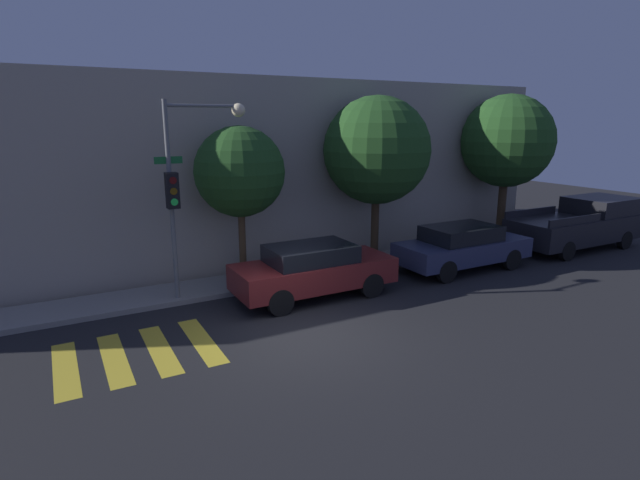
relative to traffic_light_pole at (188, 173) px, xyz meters
The scene contains 11 objects.
ground_plane 5.07m from the traffic_light_pole, 65.39° to the right, with size 60.00×60.00×0.00m, color black.
sidewalk 3.78m from the traffic_light_pole, 22.88° to the left, with size 26.00×1.64×0.14m, color gray.
building_row 5.13m from the traffic_light_pole, 72.42° to the left, with size 26.00×6.00×6.10m, color #A89E8E.
crosswalk 4.72m from the traffic_light_pole, 126.82° to the right, with size 3.16×2.60×0.00m.
traffic_light_pole is the anchor object (origin of this frame).
sedan_near_corner 4.17m from the traffic_light_pole, 23.37° to the right, with size 4.44×1.76×1.49m.
sedan_middle 8.92m from the traffic_light_pole, ahead, with size 4.53×1.80×1.47m.
pickup_truck 14.71m from the traffic_light_pole, ahead, with size 5.49×2.13×1.87m.
tree_near_corner 1.88m from the traffic_light_pole, 26.35° to the left, with size 2.60×2.60×4.63m.
tree_midblock 6.48m from the traffic_light_pole, ahead, with size 3.53×3.53×5.57m.
tree_far_end 12.54m from the traffic_light_pole, ahead, with size 3.53×3.53×5.76m.
Camera 1 is at (-4.72, -9.44, 4.75)m, focal length 28.00 mm.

